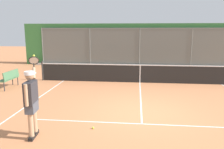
# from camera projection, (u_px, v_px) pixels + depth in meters

# --- Properties ---
(ground_plane) EXTENTS (60.00, 60.00, 0.00)m
(ground_plane) POSITION_uv_depth(u_px,v_px,m) (141.00, 113.00, 7.65)
(ground_plane) COLOR #C67A4C
(court_line_markings) EXTENTS (8.38, 9.97, 0.01)m
(court_line_markings) POSITION_uv_depth(u_px,v_px,m) (142.00, 128.00, 6.43)
(court_line_markings) COLOR white
(court_line_markings) RESTS_ON ground
(fence_backdrop) EXTENTS (18.32, 1.37, 3.24)m
(fence_backdrop) POSITION_uv_depth(u_px,v_px,m) (139.00, 45.00, 17.86)
(fence_backdrop) COLOR slate
(fence_backdrop) RESTS_ON ground
(tennis_net) EXTENTS (10.76, 0.09, 1.07)m
(tennis_net) POSITION_uv_depth(u_px,v_px,m) (140.00, 73.00, 11.98)
(tennis_net) COLOR #2D2D2D
(tennis_net) RESTS_ON ground
(tennis_player) EXTENTS (0.58, 1.40, 2.04)m
(tennis_player) POSITION_uv_depth(u_px,v_px,m) (31.00, 99.00, 5.74)
(tennis_player) COLOR black
(tennis_player) RESTS_ON ground
(tennis_ball_near_net) EXTENTS (0.07, 0.07, 0.07)m
(tennis_ball_near_net) POSITION_uv_depth(u_px,v_px,m) (93.00, 128.00, 6.39)
(tennis_ball_near_net) COLOR #D6E042
(tennis_ball_near_net) RESTS_ON ground
(courtside_bench) EXTENTS (0.40, 1.30, 0.84)m
(courtside_bench) POSITION_uv_depth(u_px,v_px,m) (9.00, 78.00, 10.84)
(courtside_bench) COLOR #477A51
(courtside_bench) RESTS_ON ground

